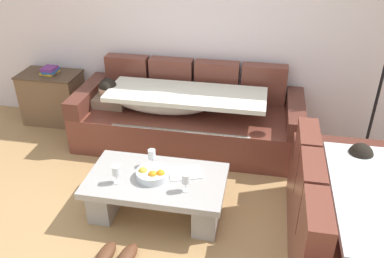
{
  "coord_description": "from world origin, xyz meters",
  "views": [
    {
      "loc": [
        0.84,
        -2.32,
        2.47
      ],
      "look_at": [
        0.2,
        1.0,
        0.55
      ],
      "focal_mm": 37.77,
      "sensor_mm": 36.0,
      "label": 1
    }
  ],
  "objects_px": {
    "open_magazine": "(185,173)",
    "book_stack_on_cabinet": "(50,70)",
    "couch_along_wall": "(184,117)",
    "side_cabinet": "(53,98)",
    "couch_near_window": "(353,229)",
    "pair_of_shoes": "(116,255)",
    "wine_glass_far_back": "(152,155)",
    "fruit_bowl": "(152,174)",
    "wine_glass_near_left": "(116,171)",
    "wine_glass_near_right": "(186,179)",
    "floor_lamp": "(383,59)",
    "coffee_table": "(157,191)"
  },
  "relations": [
    {
      "from": "wine_glass_near_right",
      "to": "floor_lamp",
      "type": "distance_m",
      "value": 2.31
    },
    {
      "from": "couch_near_window",
      "to": "pair_of_shoes",
      "type": "xyz_separation_m",
      "value": [
        -1.77,
        -0.33,
        -0.29
      ]
    },
    {
      "from": "couch_along_wall",
      "to": "side_cabinet",
      "type": "height_order",
      "value": "couch_along_wall"
    },
    {
      "from": "coffee_table",
      "to": "wine_glass_far_back",
      "type": "relative_size",
      "value": 7.23
    },
    {
      "from": "fruit_bowl",
      "to": "pair_of_shoes",
      "type": "xyz_separation_m",
      "value": [
        -0.14,
        -0.6,
        -0.38
      ]
    },
    {
      "from": "couch_near_window",
      "to": "fruit_bowl",
      "type": "relative_size",
      "value": 6.29
    },
    {
      "from": "couch_near_window",
      "to": "wine_glass_far_back",
      "type": "distance_m",
      "value": 1.74
    },
    {
      "from": "wine_glass_near_left",
      "to": "pair_of_shoes",
      "type": "height_order",
      "value": "wine_glass_near_left"
    },
    {
      "from": "couch_along_wall",
      "to": "side_cabinet",
      "type": "bearing_deg",
      "value": 172.58
    },
    {
      "from": "couch_near_window",
      "to": "fruit_bowl",
      "type": "bearing_deg",
      "value": 80.61
    },
    {
      "from": "fruit_bowl",
      "to": "floor_lamp",
      "type": "xyz_separation_m",
      "value": [
        1.99,
        1.36,
        0.7
      ]
    },
    {
      "from": "wine_glass_near_right",
      "to": "wine_glass_far_back",
      "type": "distance_m",
      "value": 0.47
    },
    {
      "from": "couch_along_wall",
      "to": "wine_glass_near_right",
      "type": "relative_size",
      "value": 15.07
    },
    {
      "from": "open_magazine",
      "to": "book_stack_on_cabinet",
      "type": "relative_size",
      "value": 1.26
    },
    {
      "from": "wine_glass_near_left",
      "to": "wine_glass_near_right",
      "type": "xyz_separation_m",
      "value": [
        0.59,
        0.0,
        0.0
      ]
    },
    {
      "from": "book_stack_on_cabinet",
      "to": "floor_lamp",
      "type": "height_order",
      "value": "floor_lamp"
    },
    {
      "from": "couch_near_window",
      "to": "side_cabinet",
      "type": "bearing_deg",
      "value": 62.5
    },
    {
      "from": "wine_glass_near_right",
      "to": "pair_of_shoes",
      "type": "xyz_separation_m",
      "value": [
        -0.46,
        -0.48,
        -0.45
      ]
    },
    {
      "from": "wine_glass_near_right",
      "to": "pair_of_shoes",
      "type": "distance_m",
      "value": 0.8
    },
    {
      "from": "couch_along_wall",
      "to": "book_stack_on_cabinet",
      "type": "relative_size",
      "value": 11.25
    },
    {
      "from": "wine_glass_far_back",
      "to": "book_stack_on_cabinet",
      "type": "distance_m",
      "value": 2.09
    },
    {
      "from": "couch_along_wall",
      "to": "pair_of_shoes",
      "type": "relative_size",
      "value": 7.64
    },
    {
      "from": "wine_glass_near_left",
      "to": "couch_along_wall",
      "type": "bearing_deg",
      "value": 77.58
    },
    {
      "from": "wine_glass_near_right",
      "to": "open_magazine",
      "type": "distance_m",
      "value": 0.27
    },
    {
      "from": "wine_glass_near_left",
      "to": "wine_glass_far_back",
      "type": "height_order",
      "value": "same"
    },
    {
      "from": "fruit_bowl",
      "to": "side_cabinet",
      "type": "xyz_separation_m",
      "value": [
        -1.7,
        1.46,
        -0.1
      ]
    },
    {
      "from": "coffee_table",
      "to": "pair_of_shoes",
      "type": "height_order",
      "value": "coffee_table"
    },
    {
      "from": "book_stack_on_cabinet",
      "to": "pair_of_shoes",
      "type": "xyz_separation_m",
      "value": [
        1.54,
        -2.06,
        -0.64
      ]
    },
    {
      "from": "open_magazine",
      "to": "side_cabinet",
      "type": "distance_m",
      "value": 2.38
    },
    {
      "from": "couch_along_wall",
      "to": "open_magazine",
      "type": "bearing_deg",
      "value": -77.77
    },
    {
      "from": "wine_glass_near_right",
      "to": "pair_of_shoes",
      "type": "relative_size",
      "value": 0.51
    },
    {
      "from": "couch_along_wall",
      "to": "wine_glass_far_back",
      "type": "relative_size",
      "value": 15.07
    },
    {
      "from": "pair_of_shoes",
      "to": "floor_lamp",
      "type": "bearing_deg",
      "value": 42.46
    },
    {
      "from": "wine_glass_near_left",
      "to": "book_stack_on_cabinet",
      "type": "height_order",
      "value": "book_stack_on_cabinet"
    },
    {
      "from": "fruit_bowl",
      "to": "wine_glass_near_left",
      "type": "xyz_separation_m",
      "value": [
        -0.28,
        -0.12,
        0.08
      ]
    },
    {
      "from": "wine_glass_near_left",
      "to": "pair_of_shoes",
      "type": "bearing_deg",
      "value": -74.28
    },
    {
      "from": "open_magazine",
      "to": "fruit_bowl",
      "type": "bearing_deg",
      "value": -176.47
    },
    {
      "from": "wine_glass_far_back",
      "to": "side_cabinet",
      "type": "height_order",
      "value": "side_cabinet"
    },
    {
      "from": "wine_glass_near_left",
      "to": "wine_glass_far_back",
      "type": "distance_m",
      "value": 0.37
    },
    {
      "from": "couch_along_wall",
      "to": "side_cabinet",
      "type": "relative_size",
      "value": 3.48
    },
    {
      "from": "open_magazine",
      "to": "side_cabinet",
      "type": "height_order",
      "value": "side_cabinet"
    },
    {
      "from": "wine_glass_far_back",
      "to": "floor_lamp",
      "type": "relative_size",
      "value": 0.09
    },
    {
      "from": "wine_glass_near_right",
      "to": "fruit_bowl",
      "type": "bearing_deg",
      "value": 159.75
    },
    {
      "from": "fruit_bowl",
      "to": "couch_near_window",
      "type": "bearing_deg",
      "value": -9.39
    },
    {
      "from": "coffee_table",
      "to": "fruit_bowl",
      "type": "bearing_deg",
      "value": -165.57
    },
    {
      "from": "couch_along_wall",
      "to": "open_magazine",
      "type": "xyz_separation_m",
      "value": [
        0.24,
        -1.12,
        0.06
      ]
    },
    {
      "from": "wine_glass_near_right",
      "to": "book_stack_on_cabinet",
      "type": "bearing_deg",
      "value": 141.53
    },
    {
      "from": "couch_along_wall",
      "to": "pair_of_shoes",
      "type": "distance_m",
      "value": 1.86
    },
    {
      "from": "wine_glass_near_left",
      "to": "wine_glass_far_back",
      "type": "relative_size",
      "value": 1.0
    },
    {
      "from": "wine_glass_near_left",
      "to": "wine_glass_near_right",
      "type": "relative_size",
      "value": 1.0
    }
  ]
}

